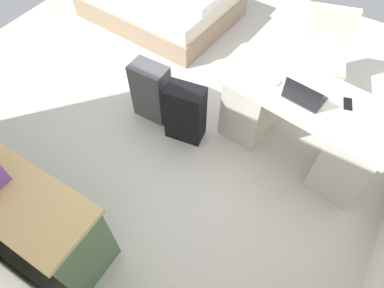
# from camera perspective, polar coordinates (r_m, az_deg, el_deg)

# --- Properties ---
(ground_plane) EXTENTS (5.59, 5.59, 0.00)m
(ground_plane) POSITION_cam_1_polar(r_m,az_deg,el_deg) (3.67, -2.79, 6.47)
(ground_plane) COLOR beige
(desk) EXTENTS (1.52, 0.85, 0.74)m
(desk) POSITION_cam_1_polar(r_m,az_deg,el_deg) (3.16, 18.21, 3.35)
(desk) COLOR silver
(desk) RESTS_ON ground_plane
(office_chair) EXTENTS (0.57, 0.57, 0.94)m
(office_chair) POSITION_cam_1_polar(r_m,az_deg,el_deg) (3.81, 21.15, 13.24)
(office_chair) COLOR black
(office_chair) RESTS_ON ground_plane
(credenza) EXTENTS (1.80, 0.48, 0.78)m
(credenza) POSITION_cam_1_polar(r_m,az_deg,el_deg) (2.96, -29.45, -8.09)
(credenza) COLOR #4C6B47
(credenza) RESTS_ON ground_plane
(suitcase_black) EXTENTS (0.39, 0.28, 0.63)m
(suitcase_black) POSITION_cam_1_polar(r_m,az_deg,el_deg) (3.18, -1.17, 5.28)
(suitcase_black) COLOR black
(suitcase_black) RESTS_ON ground_plane
(suitcase_spare_grey) EXTENTS (0.36, 0.23, 0.64)m
(suitcase_spare_grey) POSITION_cam_1_polar(r_m,az_deg,el_deg) (3.39, -7.01, 8.88)
(suitcase_spare_grey) COLOR #4C4C51
(suitcase_spare_grey) RESTS_ON ground_plane
(laptop) EXTENTS (0.34, 0.26, 0.21)m
(laptop) POSITION_cam_1_polar(r_m,az_deg,el_deg) (2.82, 18.57, 7.80)
(laptop) COLOR #333338
(laptop) RESTS_ON desk
(computer_mouse) EXTENTS (0.07, 0.11, 0.03)m
(computer_mouse) POSITION_cam_1_polar(r_m,az_deg,el_deg) (2.93, 14.36, 10.26)
(computer_mouse) COLOR white
(computer_mouse) RESTS_ON desk
(cell_phone_near_laptop) EXTENTS (0.10, 0.15, 0.01)m
(cell_phone_near_laptop) POSITION_cam_1_polar(r_m,az_deg,el_deg) (2.96, 25.18, 6.25)
(cell_phone_near_laptop) COLOR black
(cell_phone_near_laptop) RESTS_ON desk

